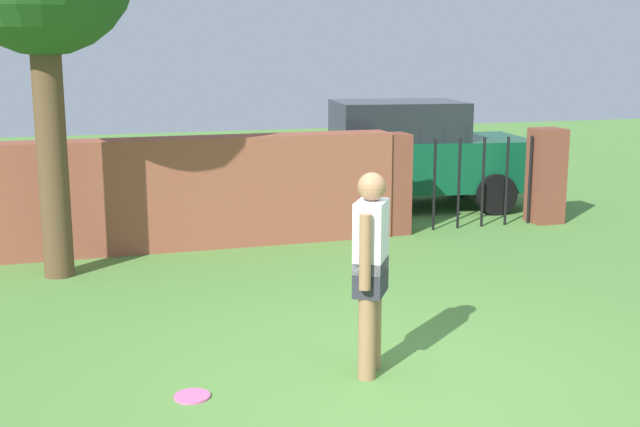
% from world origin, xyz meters
% --- Properties ---
extents(ground_plane, '(40.00, 40.00, 0.00)m').
position_xyz_m(ground_plane, '(0.00, 0.00, 0.00)').
color(ground_plane, '#568C3D').
extents(brick_wall, '(6.70, 0.50, 1.43)m').
position_xyz_m(brick_wall, '(-1.50, 4.97, 0.72)').
color(brick_wall, brown).
rests_on(brick_wall, ground).
extents(person, '(0.38, 0.47, 1.62)m').
position_xyz_m(person, '(-0.13, 0.31, 0.90)').
color(person, '#9E704C').
rests_on(person, ground).
extents(fence_gate, '(2.90, 0.44, 1.40)m').
position_xyz_m(fence_gate, '(3.18, 4.97, 0.70)').
color(fence_gate, brown).
rests_on(fence_gate, ground).
extents(car, '(4.39, 2.35, 1.72)m').
position_xyz_m(car, '(2.76, 6.73, 0.86)').
color(car, '#0C4C2D').
rests_on(car, ground).
extents(frisbee_pink, '(0.27, 0.27, 0.02)m').
position_xyz_m(frisbee_pink, '(-1.55, 0.26, 0.01)').
color(frisbee_pink, pink).
rests_on(frisbee_pink, ground).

